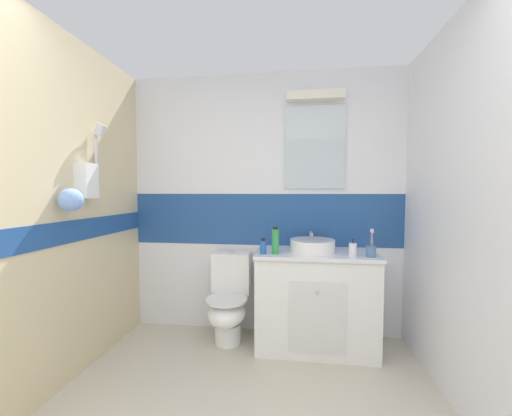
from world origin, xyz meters
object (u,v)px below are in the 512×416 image
(sink_basin, at_px, (312,245))
(toilet, at_px, (229,301))
(soap_dispenser, at_px, (353,249))
(lotion_bottle_short, at_px, (263,247))
(shampoo_bottle_tall, at_px, (275,241))
(toothbrush_cup, at_px, (371,250))

(sink_basin, bearing_deg, toilet, 178.44)
(toilet, xyz_separation_m, soap_dispenser, (1.06, -0.15, 0.53))
(lotion_bottle_short, bearing_deg, shampoo_bottle_tall, 9.19)
(toilet, xyz_separation_m, lotion_bottle_short, (0.33, -0.17, 0.54))
(sink_basin, bearing_deg, toothbrush_cup, -17.57)
(sink_basin, height_order, soap_dispenser, sink_basin)
(toilet, distance_m, toothbrush_cup, 1.32)
(sink_basin, distance_m, toothbrush_cup, 0.48)
(sink_basin, xyz_separation_m, lotion_bottle_short, (-0.41, -0.15, 0.00))
(toilet, relative_size, toothbrush_cup, 3.56)
(shampoo_bottle_tall, bearing_deg, soap_dispenser, 0.08)
(soap_dispenser, relative_size, shampoo_bottle_tall, 0.64)
(sink_basin, bearing_deg, lotion_bottle_short, -160.64)
(toilet, xyz_separation_m, toothbrush_cup, (1.20, -0.16, 0.53))
(sink_basin, bearing_deg, soap_dispenser, -22.13)
(toilet, relative_size, shampoo_bottle_tall, 3.56)
(soap_dispenser, bearing_deg, sink_basin, 157.87)
(sink_basin, relative_size, soap_dispenser, 2.96)
(sink_basin, distance_m, lotion_bottle_short, 0.44)
(soap_dispenser, xyz_separation_m, lotion_bottle_short, (-0.73, -0.02, 0.01))
(sink_basin, xyz_separation_m, soap_dispenser, (0.32, -0.13, -0.00))
(soap_dispenser, distance_m, lotion_bottle_short, 0.73)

